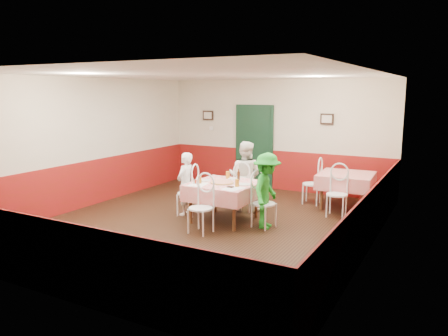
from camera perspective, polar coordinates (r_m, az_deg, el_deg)
The scene contains 39 objects.
floor at distance 8.43m, azimuth -2.27°, elevation -7.28°, with size 7.00×7.00×0.00m, color black.
ceiling at distance 8.06m, azimuth -2.41°, elevation 12.09°, with size 7.00×7.00×0.00m, color white.
back_wall at distance 11.26m, azimuth 6.87°, elevation 4.30°, with size 6.00×0.10×2.80m, color beige.
front_wall at distance 5.47m, azimuth -21.49°, elevation -2.35°, with size 6.00×0.10×2.80m, color beige.
left_wall at distance 10.00m, azimuth -17.29°, elevation 3.20°, with size 0.10×7.00×2.80m, color beige.
right_wall at distance 7.09m, azimuth 18.97°, elevation 0.49°, with size 0.10×7.00×2.80m, color beige.
wainscot_back at distance 11.37m, azimuth 6.75°, elevation -0.23°, with size 6.00×0.03×1.00m, color maroon.
wainscot_front at distance 5.73m, azimuth -20.79°, elevation -11.14°, with size 6.00×0.03×1.00m, color maroon.
wainscot_left at distance 10.12m, azimuth -16.97°, elevation -1.86°, with size 0.03×7.00×1.00m, color maroon.
wainscot_right at distance 7.29m, azimuth 18.45°, elevation -6.50°, with size 0.03×7.00×1.00m, color maroon.
door at distance 11.48m, azimuth 3.96°, elevation 2.70°, with size 0.96×0.06×2.10m, color black.
picture_left at distance 12.06m, azimuth -2.10°, elevation 6.88°, with size 0.32×0.03×0.26m, color black.
picture_right at distance 10.76m, azimuth 13.30°, elevation 6.25°, with size 0.32×0.03×0.26m, color black.
thermostat at distance 12.03m, azimuth -1.68°, elevation 5.21°, with size 0.10×0.03×0.10m, color white.
main_table at distance 8.52m, azimuth 0.00°, elevation -4.48°, with size 1.22×1.22×0.77m, color red.
second_table at distance 9.82m, azimuth 15.59°, elevation -2.90°, with size 1.12×1.12×0.77m, color red.
chair_left at distance 8.94m, azimuth -4.77°, elevation -3.33°, with size 0.42×0.42×0.90m, color white, non-canonical shape.
chair_right at distance 8.13m, azimuth 5.25°, elevation -4.68°, with size 0.42×0.42×0.90m, color white, non-canonical shape.
chair_far at distance 9.23m, azimuth 2.58°, elevation -2.87°, with size 0.42×0.42×0.90m, color white, non-canonical shape.
chair_near at distance 7.79m, azimuth -3.07°, elevation -5.30°, with size 0.42×0.42×0.90m, color white, non-canonical shape.
chair_second_a at distance 9.99m, azimuth 11.42°, elevation -2.07°, with size 0.42×0.42×0.90m, color white, non-canonical shape.
chair_second_b at distance 9.09m, azimuth 14.53°, elevation -3.39°, with size 0.42×0.42×0.90m, color white, non-canonical shape.
pizza at distance 8.39m, azimuth -0.24°, elevation -1.91°, with size 0.44×0.44×0.03m, color #B74723.
plate_left at distance 8.63m, azimuth -2.63°, elevation -1.62°, with size 0.25×0.25×0.01m, color white.
plate_right at distance 8.27m, azimuth 2.60°, elevation -2.14°, with size 0.25×0.25×0.01m, color white.
plate_far at distance 8.77m, azimuth 1.33°, elevation -1.42°, with size 0.25×0.25×0.01m, color white.
glass_a at distance 8.37m, azimuth -3.20°, elevation -1.55°, with size 0.08×0.08×0.14m, color #BF7219.
glass_b at distance 8.07m, azimuth 1.71°, elevation -1.97°, with size 0.08×0.08×0.14m, color #BF7219.
glass_c at distance 8.82m, azimuth 0.50°, elevation -0.92°, with size 0.08×0.08×0.15m, color #BF7219.
beer_bottle at distance 8.67m, azimuth 1.90°, elevation -0.91°, with size 0.06×0.06×0.21m, color #381C0A.
shaker_a at distance 8.32m, azimuth -3.99°, elevation -1.81°, with size 0.04×0.04×0.09m, color silver.
shaker_b at distance 8.22m, azimuth -3.51°, elevation -1.95°, with size 0.04×0.04×0.09m, color silver.
shaker_c at distance 8.36m, azimuth -3.75°, elevation -1.75°, with size 0.04×0.04×0.09m, color #B23319.
menu_left at distance 8.29m, azimuth -3.39°, elevation -2.15°, with size 0.30×0.40×0.00m, color white.
menu_right at distance 7.93m, azimuth 1.16°, elevation -2.70°, with size 0.30×0.40×0.00m, color white.
wallet at distance 8.02m, azimuth 0.85°, elevation -2.49°, with size 0.11×0.09×0.02m, color black.
diner_left at distance 8.92m, azimuth -5.05°, elevation -2.08°, with size 0.47×0.31×1.29m, color gray.
diner_far at distance 9.21m, azimuth 2.74°, elevation -1.06°, with size 0.72×0.56×1.48m, color gray.
diner_right at distance 8.05m, azimuth 5.60°, elevation -2.98°, with size 0.91×0.52×1.40m, color gray.
Camera 1 is at (4.14, -6.91, 2.50)m, focal length 35.00 mm.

